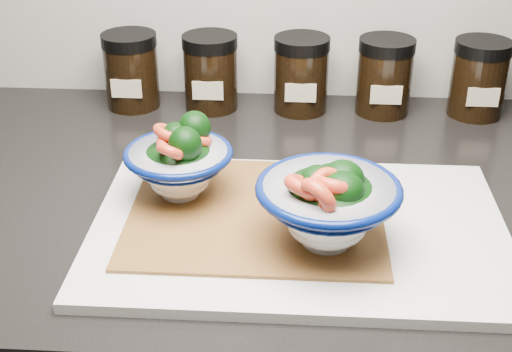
# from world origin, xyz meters

# --- Properties ---
(countertop) EXTENTS (3.50, 0.60, 0.04)m
(countertop) POSITION_xyz_m (0.00, 1.45, 0.88)
(countertop) COLOR black
(countertop) RESTS_ON cabinet
(cutting_board) EXTENTS (0.45, 0.30, 0.01)m
(cutting_board) POSITION_xyz_m (-0.10, 1.35, 0.91)
(cutting_board) COLOR silver
(cutting_board) RESTS_ON countertop
(bamboo_mat) EXTENTS (0.28, 0.24, 0.00)m
(bamboo_mat) POSITION_xyz_m (-0.15, 1.37, 0.91)
(bamboo_mat) COLOR #A26730
(bamboo_mat) RESTS_ON cutting_board
(bowl_left) EXTENTS (0.12, 0.12, 0.09)m
(bowl_left) POSITION_xyz_m (-0.24, 1.40, 0.96)
(bowl_left) COLOR white
(bowl_left) RESTS_ON bamboo_mat
(bowl_right) EXTENTS (0.15, 0.15, 0.10)m
(bowl_right) POSITION_xyz_m (-0.08, 1.31, 0.96)
(bowl_right) COLOR white
(bowl_right) RESTS_ON bamboo_mat
(spice_jar_a) EXTENTS (0.08, 0.08, 0.11)m
(spice_jar_a) POSITION_xyz_m (-0.36, 1.69, 0.96)
(spice_jar_a) COLOR black
(spice_jar_a) RESTS_ON countertop
(spice_jar_b) EXTENTS (0.08, 0.08, 0.11)m
(spice_jar_b) POSITION_xyz_m (-0.24, 1.69, 0.96)
(spice_jar_b) COLOR black
(spice_jar_b) RESTS_ON countertop
(spice_jar_c) EXTENTS (0.08, 0.08, 0.11)m
(spice_jar_c) POSITION_xyz_m (-0.11, 1.69, 0.96)
(spice_jar_c) COLOR black
(spice_jar_c) RESTS_ON countertop
(spice_jar_d) EXTENTS (0.08, 0.08, 0.11)m
(spice_jar_d) POSITION_xyz_m (0.02, 1.69, 0.96)
(spice_jar_d) COLOR black
(spice_jar_d) RESTS_ON countertop
(spice_jar_e) EXTENTS (0.08, 0.08, 0.11)m
(spice_jar_e) POSITION_xyz_m (0.15, 1.69, 0.96)
(spice_jar_e) COLOR black
(spice_jar_e) RESTS_ON countertop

